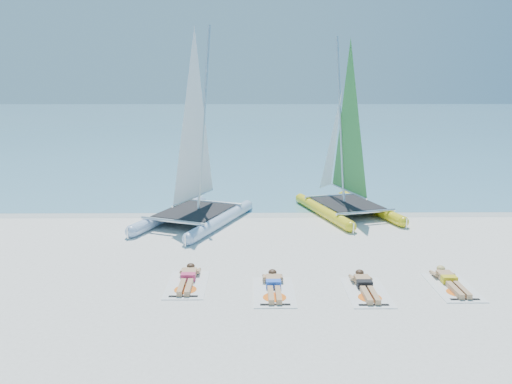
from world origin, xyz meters
TOP-DOWN VIEW (x-y plane):
  - ground at (0.00, 0.00)m, footprint 140.00×140.00m
  - sea at (0.00, 63.00)m, footprint 140.00×115.00m
  - wet_sand_strip at (0.00, 5.50)m, footprint 140.00×1.40m
  - catamaran_blue at (-2.46, 4.19)m, footprint 4.42×5.96m
  - catamaran_yellow at (3.18, 5.81)m, footprint 3.83×5.68m
  - towel_a at (-2.06, -1.75)m, footprint 1.00×1.85m
  - sunbather_a at (-2.06, -1.56)m, footprint 0.37×1.73m
  - towel_b at (0.12, -2.23)m, footprint 1.00×1.85m
  - sunbather_b at (0.12, -2.04)m, footprint 0.37×1.73m
  - towel_c at (2.38, -2.27)m, footprint 1.00×1.85m
  - sunbather_c at (2.38, -2.08)m, footprint 0.37×1.73m
  - towel_d at (4.60, -1.99)m, footprint 1.00×1.85m
  - sunbather_d at (4.60, -1.80)m, footprint 0.37×1.73m

SIDE VIEW (x-z plane):
  - ground at x=0.00m, z-range 0.00..0.00m
  - wet_sand_strip at x=0.00m, z-range 0.00..0.01m
  - sea at x=0.00m, z-range 0.00..0.01m
  - towel_a at x=-2.06m, z-range 0.00..0.02m
  - towel_b at x=0.12m, z-range 0.00..0.02m
  - towel_c at x=2.38m, z-range 0.00..0.02m
  - towel_d at x=4.60m, z-range 0.00..0.02m
  - sunbather_a at x=-2.06m, z-range -0.01..0.25m
  - sunbather_b at x=0.12m, z-range -0.01..0.25m
  - sunbather_c at x=2.38m, z-range -0.01..0.25m
  - sunbather_d at x=4.60m, z-range -0.01..0.25m
  - catamaran_blue at x=-2.46m, z-range -1.48..5.87m
  - catamaran_yellow at x=3.18m, z-range -1.31..5.75m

